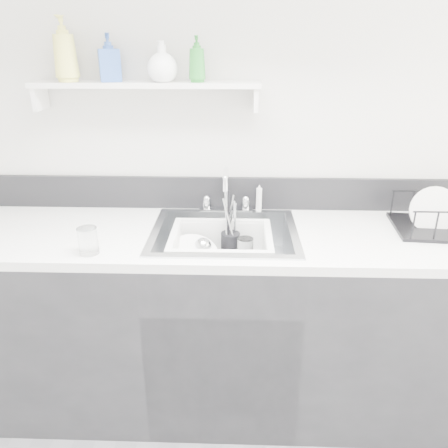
{
  "coord_description": "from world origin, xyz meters",
  "views": [
    {
      "loc": [
        0.06,
        -0.56,
        1.7
      ],
      "look_at": [
        0.0,
        1.14,
        0.98
      ],
      "focal_mm": 35.0,
      "sensor_mm": 36.0,
      "label": 1
    }
  ],
  "objects_px": {
    "dish_rack": "(445,214)",
    "counter_run": "(224,320)",
    "sink": "(224,251)",
    "wash_tub": "(221,251)"
  },
  "relations": [
    {
      "from": "sink",
      "to": "dish_rack",
      "type": "bearing_deg",
      "value": 3.6
    },
    {
      "from": "sink",
      "to": "dish_rack",
      "type": "xyz_separation_m",
      "value": [
        0.97,
        0.06,
        0.16
      ]
    },
    {
      "from": "counter_run",
      "to": "dish_rack",
      "type": "relative_size",
      "value": 7.73
    },
    {
      "from": "dish_rack",
      "to": "counter_run",
      "type": "bearing_deg",
      "value": -171.85
    },
    {
      "from": "wash_tub",
      "to": "dish_rack",
      "type": "distance_m",
      "value": 1.0
    },
    {
      "from": "sink",
      "to": "wash_tub",
      "type": "bearing_deg",
      "value": -121.14
    },
    {
      "from": "wash_tub",
      "to": "dish_rack",
      "type": "bearing_deg",
      "value": 4.89
    },
    {
      "from": "counter_run",
      "to": "wash_tub",
      "type": "bearing_deg",
      "value": -121.14
    },
    {
      "from": "counter_run",
      "to": "dish_rack",
      "type": "xyz_separation_m",
      "value": [
        0.97,
        0.06,
        0.53
      ]
    },
    {
      "from": "counter_run",
      "to": "sink",
      "type": "xyz_separation_m",
      "value": [
        0.0,
        0.0,
        0.37
      ]
    }
  ]
}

